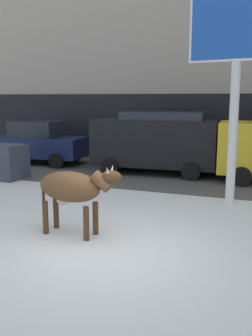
{
  "coord_description": "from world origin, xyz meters",
  "views": [
    {
      "loc": [
        2.79,
        -6.21,
        2.83
      ],
      "look_at": [
        -0.49,
        2.53,
        1.1
      ],
      "focal_mm": 40.65,
      "sensor_mm": 36.0,
      "label": 1
    }
  ],
  "objects": [
    {
      "name": "car_navy_sedan",
      "position": [
        -6.63,
        7.86,
        0.91
      ],
      "size": [
        4.29,
        2.17,
        1.84
      ],
      "color": "#19234C",
      "rests_on": "ground"
    },
    {
      "name": "dumpster",
      "position": [
        -6.07,
        4.72,
        0.6
      ],
      "size": [
        1.77,
        1.21,
        1.2
      ],
      "primitive_type": "cube",
      "rotation": [
        0.0,
        0.0,
        -0.06
      ],
      "color": "#383D4C",
      "rests_on": "ground"
    },
    {
      "name": "cow_brown",
      "position": [
        -0.92,
        0.52,
        0.99
      ],
      "size": [
        1.91,
        0.68,
        1.54
      ],
      "color": "brown",
      "rests_on": "ground"
    },
    {
      "name": "building_facade",
      "position": [
        0.0,
        13.12,
        6.48
      ],
      "size": [
        44.0,
        6.1,
        13.0
      ],
      "color": "#A39989",
      "rests_on": "ground"
    },
    {
      "name": "ground_plane",
      "position": [
        0.0,
        0.0,
        0.0
      ],
      "size": [
        120.0,
        120.0,
        0.0
      ],
      "primitive_type": "plane",
      "color": "white"
    },
    {
      "name": "road_strip",
      "position": [
        0.0,
        7.41,
        0.0
      ],
      "size": [
        60.0,
        5.6,
        0.01
      ],
      "primitive_type": "cube",
      "color": "#514F4C",
      "rests_on": "ground"
    },
    {
      "name": "billboard",
      "position": [
        1.91,
        4.14,
        4.31
      ],
      "size": [
        2.51,
        0.66,
        5.56
      ],
      "color": "silver",
      "rests_on": "ground"
    },
    {
      "name": "car_black_van",
      "position": [
        -1.17,
        7.54,
        1.24
      ],
      "size": [
        4.7,
        2.32,
        2.32
      ],
      "color": "black",
      "rests_on": "ground"
    },
    {
      "name": "pedestrian_near_billboard",
      "position": [
        -4.29,
        10.65,
        0.88
      ],
      "size": [
        0.36,
        0.24,
        1.73
      ],
      "color": "#282833",
      "rests_on": "ground"
    }
  ]
}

